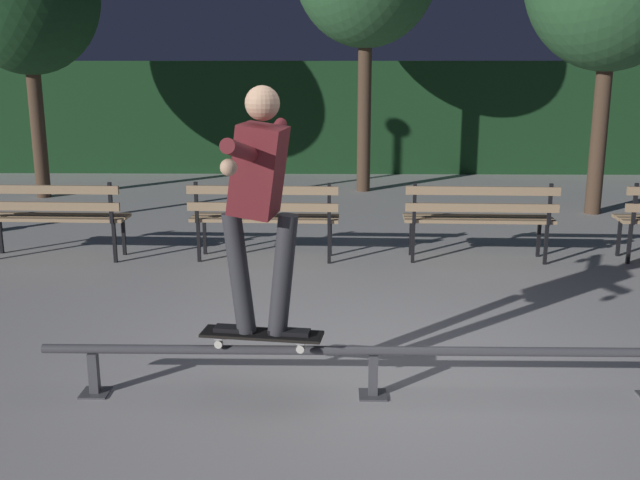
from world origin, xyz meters
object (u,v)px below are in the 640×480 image
at_px(park_bench_right_center, 480,213).
at_px(park_bench_left_center, 264,212).
at_px(skateboarder, 260,191).
at_px(park_bench_leftmost, 51,212).
at_px(skateboard, 262,335).
at_px(grind_rail, 373,357).

bearing_deg(park_bench_right_center, park_bench_left_center, 180.00).
xyz_separation_m(skateboarder, park_bench_right_center, (2.02, 3.32, -0.82)).
distance_m(skateboarder, park_bench_right_center, 3.97).
distance_m(park_bench_leftmost, park_bench_right_center, 4.61).
distance_m(skateboarder, park_bench_leftmost, 4.29).
bearing_deg(park_bench_leftmost, park_bench_right_center, 0.00).
bearing_deg(park_bench_left_center, park_bench_leftmost, 180.00).
relative_size(skateboard, park_bench_left_center, 0.50).
relative_size(park_bench_leftmost, park_bench_right_center, 1.00).
height_order(skateboard, skateboarder, skateboarder).
height_order(skateboard, park_bench_left_center, park_bench_left_center).
height_order(skateboard, park_bench_leftmost, park_bench_leftmost).
bearing_deg(park_bench_leftmost, skateboarder, -51.96).
bearing_deg(grind_rail, park_bench_right_center, 68.54).
xyz_separation_m(grind_rail, skateboard, (-0.72, 0.00, 0.15)).
bearing_deg(park_bench_right_center, skateboard, -121.35).
distance_m(grind_rail, park_bench_leftmost, 4.69).
height_order(grind_rail, park_bench_right_center, park_bench_right_center).
xyz_separation_m(skateboarder, park_bench_left_center, (-0.29, 3.32, -0.82)).
xyz_separation_m(park_bench_leftmost, park_bench_right_center, (4.61, 0.00, 0.00)).
bearing_deg(skateboarder, park_bench_right_center, 58.69).
bearing_deg(park_bench_leftmost, skateboard, -51.99).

